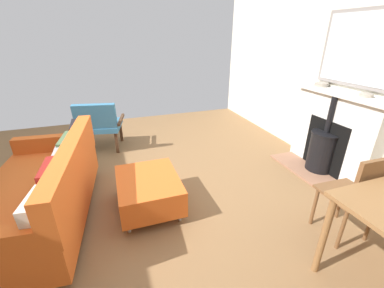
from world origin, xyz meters
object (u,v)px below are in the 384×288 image
object	(u,v)px
fireplace	(330,138)
mantel_bowl_near	(321,84)
mantel_bowl_far	(366,95)
armchair_accent	(99,123)
dining_chair_near_fireplace	(358,192)
ottoman	(149,190)
sofa	(44,191)

from	to	relation	value
fireplace	mantel_bowl_near	world-z (taller)	mantel_bowl_near
fireplace	mantel_bowl_far	world-z (taller)	mantel_bowl_far
mantel_bowl_near	fireplace	bearing A→B (deg)	86.71
armchair_accent	fireplace	bearing A→B (deg)	149.77
mantel_bowl_near	dining_chair_near_fireplace	size ratio (longest dim) A/B	0.20
ottoman	sofa	bearing A→B (deg)	-6.99
fireplace	sofa	world-z (taller)	fireplace
sofa	armchair_accent	distance (m)	1.66
fireplace	dining_chair_near_fireplace	bearing A→B (deg)	52.84
mantel_bowl_near	mantel_bowl_far	xyz separation A→B (m)	(0.00, 0.64, -0.01)
sofa	dining_chair_near_fireplace	world-z (taller)	dining_chair_near_fireplace
mantel_bowl_far	fireplace	bearing A→B (deg)	-86.22
sofa	ottoman	bearing A→B (deg)	173.01
ottoman	armchair_accent	world-z (taller)	armchair_accent
fireplace	ottoman	bearing A→B (deg)	0.62
sofa	dining_chair_near_fireplace	xyz separation A→B (m)	(-2.58, 1.14, 0.15)
mantel_bowl_near	armchair_accent	distance (m)	3.24
dining_chair_near_fireplace	mantel_bowl_near	bearing A→B (deg)	-120.39
ottoman	armchair_accent	distance (m)	1.77
mantel_bowl_near	armchair_accent	bearing A→B (deg)	-24.74
armchair_accent	dining_chair_near_fireplace	size ratio (longest dim) A/B	0.94
dining_chair_near_fireplace	ottoman	bearing A→B (deg)	-32.40
mantel_bowl_far	sofa	xyz separation A→B (m)	(3.40, -0.39, -0.75)
mantel_bowl_near	mantel_bowl_far	distance (m)	0.64
ottoman	fireplace	bearing A→B (deg)	-179.38
fireplace	dining_chair_near_fireplace	distance (m)	1.31
mantel_bowl_near	ottoman	world-z (taller)	mantel_bowl_near
mantel_bowl_far	ottoman	world-z (taller)	mantel_bowl_far
sofa	armchair_accent	world-z (taller)	sofa
ottoman	dining_chair_near_fireplace	xyz separation A→B (m)	(-1.61, 1.02, 0.28)
armchair_accent	mantel_bowl_near	bearing A→B (deg)	155.26
ottoman	armchair_accent	xyz separation A→B (m)	(0.46, -1.69, 0.23)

